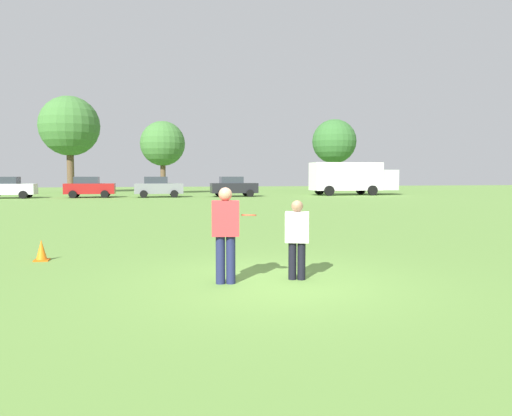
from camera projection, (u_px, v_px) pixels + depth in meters
name	position (u px, v px, depth m)	size (l,w,h in m)	color
ground_plane	(271.00, 281.00, 9.00)	(151.56, 151.56, 0.00)	#608C3D
player_thrower	(225.00, 230.00, 8.75)	(0.52, 0.35, 1.73)	#1E234C
player_defender	(297.00, 235.00, 9.10)	(0.49, 0.38, 1.48)	black
frisbee	(249.00, 215.00, 8.80)	(0.27, 0.27, 0.06)	#E54C33
traffic_cone	(41.00, 251.00, 11.16)	(0.32, 0.32, 0.48)	#D8590C
parked_car_mid_left	(8.00, 187.00, 41.43)	(4.22, 2.25, 1.82)	silver
parked_car_center	(89.00, 187.00, 42.83)	(4.22, 2.25, 1.82)	maroon
parked_car_mid_right	(158.00, 187.00, 43.43)	(4.22, 2.25, 1.82)	slate
parked_car_near_right	(233.00, 186.00, 44.85)	(4.22, 2.25, 1.82)	black
box_truck	(352.00, 177.00, 48.27)	(8.52, 3.07, 3.18)	white
tree_center_elm	(69.00, 126.00, 54.23)	(6.56, 6.56, 10.66)	brown
tree_east_birch	(163.00, 144.00, 51.86)	(4.71, 4.71, 7.65)	brown
tree_east_oak	(334.00, 142.00, 61.09)	(5.47, 5.47, 8.89)	brown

